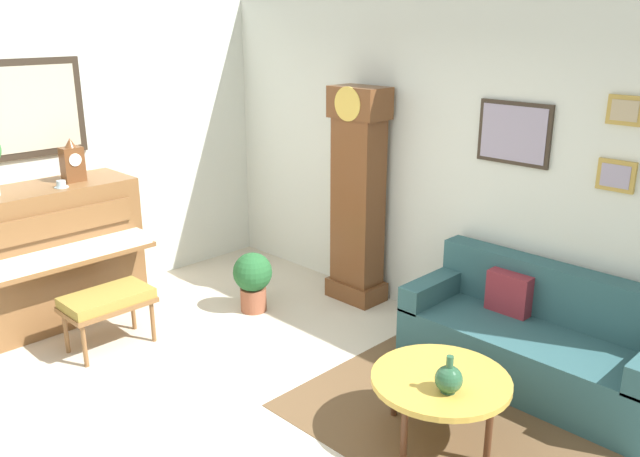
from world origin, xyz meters
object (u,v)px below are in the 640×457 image
Objects in this scene: green_jug at (449,379)px; couch at (536,341)px; piano at (54,254)px; coffee_table at (441,382)px; grandfather_clock at (358,202)px; mantel_clock at (72,162)px; teacup at (61,185)px; potted_plant at (253,278)px; piano_bench at (107,301)px.

couch is at bearing 92.28° from green_jug.
piano reaches higher than coffee_table.
grandfather_clock is 2.31× the size of coffee_table.
green_jug is (3.56, 0.57, -0.87)m from mantel_clock.
piano is 6.00× the size of green_jug.
mantel_clock reaches higher than green_jug.
teacup is 0.48× the size of green_jug.
piano is 0.65m from teacup.
teacup is (-3.30, -0.85, 0.84)m from coffee_table.
grandfather_clock reaches higher than potted_plant.
coffee_table is at bearing -9.74° from potted_plant.
couch reaches higher than potted_plant.
teacup reaches higher than coffee_table.
mantel_clock is 1.87m from potted_plant.
coffee_table is (-0.08, -1.12, 0.10)m from couch.
grandfather_clock is 1.19m from potted_plant.
piano is at bearing -149.72° from couch.
teacup is at bearing -149.73° from couch.
piano is 2.57× the size of potted_plant.
piano is 0.71× the size of grandfather_clock.
potted_plant is (0.28, 1.28, -0.08)m from piano_bench.
couch is 16.38× the size of teacup.
teacup reaches higher than potted_plant.
potted_plant reaches higher than piano_bench.
piano reaches higher than potted_plant.
piano_bench is 3.36m from couch.
green_jug is (0.13, -0.11, 0.12)m from coffee_table.
grandfather_clock is 2.05m from couch.
couch is (2.70, 2.00, -0.09)m from piano_bench.
piano_bench is 2.86m from green_jug.
piano_bench is 1.84× the size of mantel_clock.
grandfather_clock is at bearing 61.20° from potted_plant.
grandfather_clock is at bearing 175.00° from couch.
piano_bench is at bearing -164.36° from green_jug.
grandfather_clock is at bearing 54.65° from piano.
teacup is at bearing 30.64° from piano.
piano_bench is 0.37× the size of couch.
grandfather_clock is at bearing 56.10° from teacup.
grandfather_clock is 3.62× the size of potted_plant.
grandfather_clock is at bearing 144.93° from green_jug.
piano_bench is at bearing -143.58° from couch.
green_jug is at bearing 13.06° from piano.
mantel_clock reaches higher than teacup.
coffee_table is 7.59× the size of teacup.
piano_bench is 2.77m from coffee_table.
grandfather_clock is at bearing 51.27° from mantel_clock.
piano is 3.57m from coffee_table.
piano_bench is 6.03× the size of teacup.
mantel_clock is (-3.43, -0.67, 0.99)m from coffee_table.
teacup is at bearing -167.73° from green_jug.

